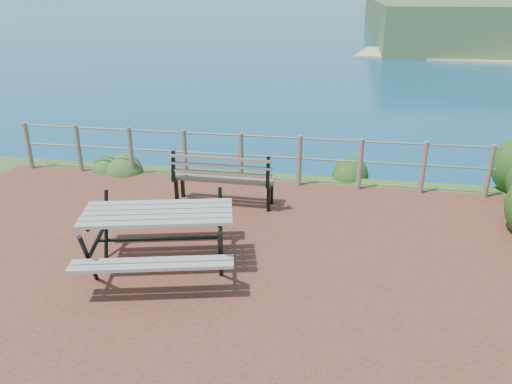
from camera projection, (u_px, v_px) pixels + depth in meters
The scene contains 8 objects.
ground at pixel (192, 267), 6.94m from camera, with size 10.00×7.00×0.12m, color brown.
ocean at pixel (347, 0), 189.28m from camera, with size 1200.00×1200.00×0.00m, color #135E72.
safety_railing at pixel (241, 155), 9.77m from camera, with size 9.40×0.10×1.00m.
picnic_table at pixel (159, 233), 6.73m from camera, with size 2.11×1.68×0.83m.
park_bench at pixel (224, 170), 8.70m from camera, with size 1.80×0.47×1.01m.
shrub_right_edge at pixel (512, 194), 9.42m from camera, with size 1.24×1.24×1.77m, color #1B4114.
shrub_lip_west at pixel (120, 170), 10.65m from camera, with size 0.78×0.78×0.53m, color #224C1C.
shrub_lip_east at pixel (358, 175), 10.38m from camera, with size 0.82×0.82×0.58m, color #1B4114.
Camera 1 is at (1.94, -5.78, 3.58)m, focal length 35.00 mm.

